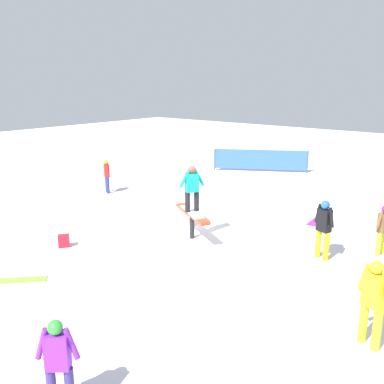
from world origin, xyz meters
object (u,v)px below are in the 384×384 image
at_px(bystander_brown, 383,227).
at_px(bystander_red, 107,174).
at_px(loose_snowboard_lime, 14,280).
at_px(main_rider_on_rail, 192,189).
at_px(bystander_yellow, 373,299).
at_px(rail_feature, 192,217).
at_px(loose_snowboard_magenta, 318,219).
at_px(bystander_black, 324,226).
at_px(bystander_purple, 58,360).
at_px(backpack_on_snow, 64,241).

distance_m(bystander_brown, bystander_red, 10.60).
height_order(bystander_red, loose_snowboard_lime, bystander_red).
distance_m(main_rider_on_rail, loose_snowboard_lime, 5.14).
height_order(bystander_yellow, bystander_red, bystander_yellow).
xyz_separation_m(bystander_yellow, bystander_brown, (-1.04, 4.30, -0.13)).
relative_size(rail_feature, bystander_red, 1.38).
bearing_deg(rail_feature, loose_snowboard_magenta, 90.54).
xyz_separation_m(bystander_brown, loose_snowboard_magenta, (-2.47, 1.73, -0.75)).
distance_m(main_rider_on_rail, bystander_black, 3.70).
xyz_separation_m(bystander_brown, bystander_red, (-10.59, -0.35, 0.01)).
relative_size(bystander_black, loose_snowboard_lime, 1.05).
height_order(bystander_purple, bystander_red, bystander_red).
distance_m(bystander_purple, loose_snowboard_magenta, 10.30).
xyz_separation_m(bystander_black, loose_snowboard_lime, (-4.94, -5.69, -0.86)).
bearing_deg(backpack_on_snow, main_rider_on_rail, -3.91).
bearing_deg(bystander_red, bystander_black, -155.49).
bearing_deg(loose_snowboard_lime, bystander_red, 77.74).
bearing_deg(bystander_black, loose_snowboard_magenta, 135.19).
xyz_separation_m(rail_feature, bystander_brown, (4.62, 2.20, 0.10)).
height_order(main_rider_on_rail, bystander_brown, main_rider_on_rail).
height_order(rail_feature, backpack_on_snow, rail_feature).
distance_m(rail_feature, loose_snowboard_magenta, 4.53).
bearing_deg(main_rider_on_rail, bystander_red, -165.41).
relative_size(bystander_purple, loose_snowboard_magenta, 0.95).
bearing_deg(bystander_red, main_rider_on_rail, -167.37).
bearing_deg(bystander_black, rail_feature, -144.16).
bearing_deg(bystander_yellow, main_rider_on_rail, -178.34).
bearing_deg(rail_feature, bystander_purple, -36.76).
relative_size(bystander_red, backpack_on_snow, 4.04).
height_order(bystander_brown, bystander_red, bystander_red).
bearing_deg(loose_snowboard_magenta, bystander_black, -160.57).
relative_size(bystander_yellow, bystander_red, 1.15).
height_order(main_rider_on_rail, bystander_purple, main_rider_on_rail).
bearing_deg(bystander_brown, loose_snowboard_lime, 157.28).
bearing_deg(loose_snowboard_magenta, loose_snowboard_lime, 152.29).
distance_m(rail_feature, bystander_yellow, 6.04).
distance_m(loose_snowboard_lime, loose_snowboard_magenta, 9.36).
height_order(rail_feature, bystander_black, bystander_black).
height_order(bystander_red, bystander_black, bystander_black).
bearing_deg(rail_feature, bystander_black, 44.60).
relative_size(bystander_brown, loose_snowboard_lime, 0.92).
bearing_deg(bystander_purple, backpack_on_snow, 106.20).
xyz_separation_m(main_rider_on_rail, bystander_yellow, (5.66, -2.10, -0.59)).
xyz_separation_m(main_rider_on_rail, loose_snowboard_lime, (-1.42, -4.72, -1.46)).
relative_size(bystander_brown, bystander_black, 0.87).
distance_m(rail_feature, bystander_black, 3.65).
bearing_deg(loose_snowboard_magenta, bystander_purple, 178.41).
bearing_deg(loose_snowboard_magenta, bystander_yellow, -155.09).
bearing_deg(main_rider_on_rail, bystander_brown, 57.29).
distance_m(main_rider_on_rail, loose_snowboard_magenta, 4.71).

